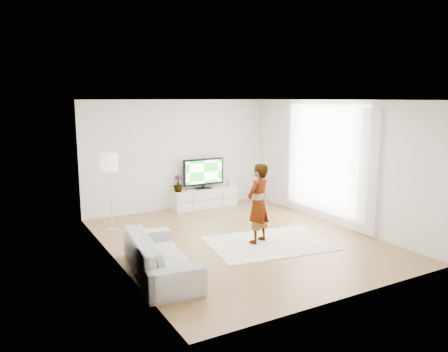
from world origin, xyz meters
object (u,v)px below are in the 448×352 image
rug (269,243)px  media_console (204,198)px  television (204,172)px  player (258,203)px  floor_lamp (109,166)px  sofa (160,255)px

rug → media_console: bearing=86.3°
media_console → television: size_ratio=1.52×
media_console → rug: 3.27m
television → media_console: bearing=-90.0°
player → floor_lamp: (-2.30, 2.26, 0.62)m
media_console → rug: bearing=-93.7°
sofa → player: bearing=-69.2°
media_console → sofa: size_ratio=0.79×
rug → player: 0.83m
television → rug: (-0.21, -3.28, -0.92)m
rug → player: player is taller
media_console → television: (0.00, 0.03, 0.68)m
floor_lamp → media_console: bearing=17.6°
media_console → sofa: bearing=-125.9°
rug → floor_lamp: (-2.47, 2.41, 1.42)m
sofa → floor_lamp: bearing=8.5°
sofa → floor_lamp: (-0.04, 2.79, 1.10)m
media_console → floor_lamp: (-2.68, -0.85, 1.18)m
television → sofa: 4.55m
sofa → television: bearing=-28.1°
television → floor_lamp: 2.86m
media_console → floor_lamp: 3.04m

